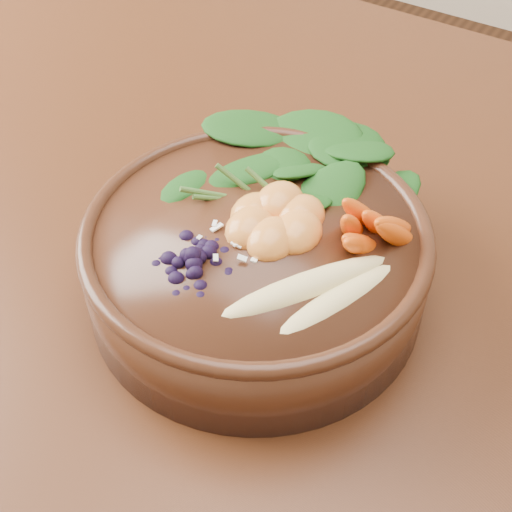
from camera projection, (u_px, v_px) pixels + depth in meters
dining_table at (367, 289)px, 0.79m from camera, size 1.60×0.90×0.75m
stoneware_bowl at (256, 264)px, 0.63m from camera, size 0.40×0.40×0.08m
kale_heap at (285, 156)px, 0.64m from camera, size 0.25×0.24×0.05m
carrot_cluster at (377, 193)px, 0.57m from camera, size 0.08×0.08×0.08m
banana_halves at (323, 279)px, 0.54m from camera, size 0.12×0.16×0.03m
mandarin_cluster at (276, 209)px, 0.60m from camera, size 0.12×0.12×0.03m
blueberry_pile at (192, 243)px, 0.56m from camera, size 0.17×0.15×0.04m
coconut_flakes at (237, 238)px, 0.59m from camera, size 0.12×0.10×0.01m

